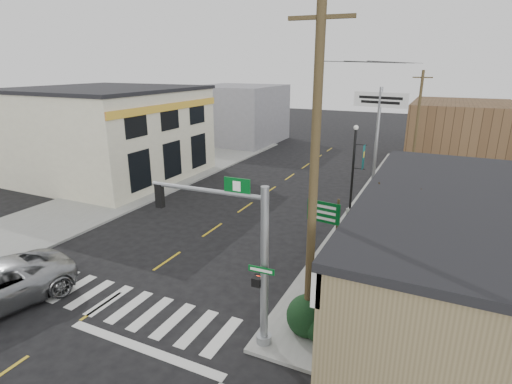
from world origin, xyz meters
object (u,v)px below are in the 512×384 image
at_px(utility_pole_far, 417,124).
at_px(utility_pole_near, 314,178).
at_px(traffic_signal_pole, 245,247).
at_px(lamp_post, 354,164).
at_px(dance_center_sign, 379,117).
at_px(fire_hydrant, 316,267).
at_px(bare_tree, 400,193).
at_px(guide_sign, 323,218).

bearing_deg(utility_pole_far, utility_pole_near, -90.79).
distance_m(traffic_signal_pole, utility_pole_near, 2.95).
distance_m(lamp_post, dance_center_sign, 4.22).
xyz_separation_m(utility_pole_near, utility_pole_far, (1.36, 21.97, -1.15)).
xyz_separation_m(traffic_signal_pole, lamp_post, (0.61, 12.64, -0.14)).
distance_m(lamp_post, utility_pole_near, 11.75).
distance_m(traffic_signal_pole, utility_pole_far, 23.35).
bearing_deg(fire_hydrant, bare_tree, 14.78).
bearing_deg(bare_tree, lamp_post, 114.42).
distance_m(bare_tree, utility_pole_far, 17.47).
bearing_deg(utility_pole_near, guide_sign, 98.93).
bearing_deg(fire_hydrant, guide_sign, 99.64).
distance_m(fire_hydrant, lamp_post, 8.20).
xyz_separation_m(dance_center_sign, utility_pole_near, (0.49, -14.96, -0.08)).
bearing_deg(dance_center_sign, fire_hydrant, -79.23).
bearing_deg(fire_hydrant, dance_center_sign, 88.15).
relative_size(fire_hydrant, utility_pole_near, 0.07).
bearing_deg(traffic_signal_pole, utility_pole_near, 31.83).
height_order(lamp_post, bare_tree, lamp_post).
relative_size(lamp_post, utility_pole_far, 0.65).
bearing_deg(utility_pole_far, fire_hydrant, -94.18).
height_order(fire_hydrant, utility_pole_far, utility_pole_far).
xyz_separation_m(bare_tree, utility_pole_far, (-0.71, 17.45, 0.37)).
relative_size(guide_sign, dance_center_sign, 0.39).
xyz_separation_m(fire_hydrant, bare_tree, (2.92, 0.77, 3.44)).
distance_m(utility_pole_near, utility_pole_far, 22.04).
relative_size(utility_pole_near, utility_pole_far, 1.27).
xyz_separation_m(lamp_post, utility_pole_far, (2.45, 10.49, 1.09)).
bearing_deg(utility_pole_near, bare_tree, 62.59).
bearing_deg(guide_sign, utility_pole_far, 88.55).
distance_m(dance_center_sign, utility_pole_near, 14.97).
height_order(fire_hydrant, dance_center_sign, dance_center_sign).
xyz_separation_m(traffic_signal_pole, fire_hydrant, (0.85, 4.91, -2.85)).
bearing_deg(guide_sign, bare_tree, -13.50).
xyz_separation_m(traffic_signal_pole, utility_pole_far, (3.07, 23.12, 0.95)).
relative_size(guide_sign, lamp_post, 0.53).
xyz_separation_m(fire_hydrant, lamp_post, (-0.24, 7.73, 2.72)).
height_order(bare_tree, utility_pole_far, utility_pole_far).
height_order(traffic_signal_pole, lamp_post, traffic_signal_pole).
bearing_deg(fire_hydrant, lamp_post, 91.75).
xyz_separation_m(bare_tree, utility_pole_near, (-2.07, -4.52, 1.52)).
height_order(utility_pole_near, utility_pole_far, utility_pole_near).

